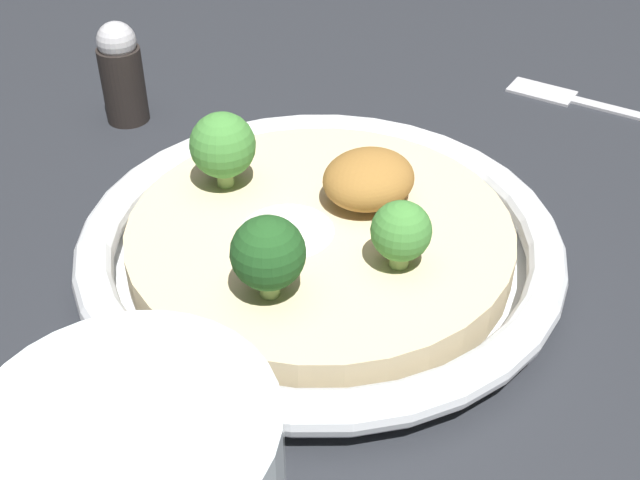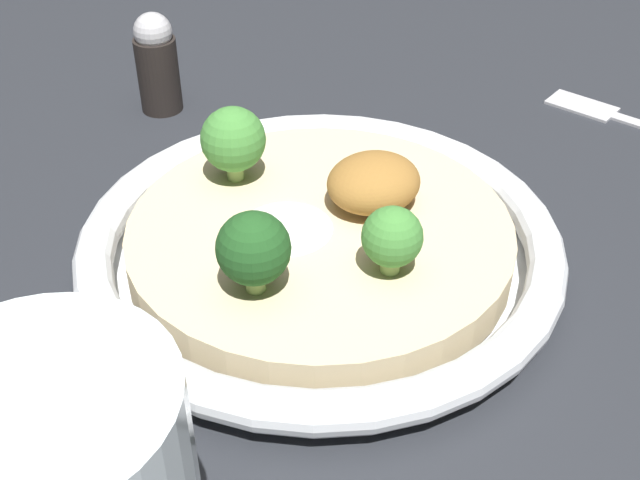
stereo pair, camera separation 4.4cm
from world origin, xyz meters
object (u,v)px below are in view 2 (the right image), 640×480
at_px(broccoli_front, 392,238).
at_px(broccoli_back_left, 233,140).
at_px(risotto_bowl, 320,243).
at_px(fork_utensil, 632,120).
at_px(broccoli_front_left, 253,249).
at_px(pepper_shaker, 155,63).

relative_size(broccoli_front, broccoli_back_left, 0.82).
height_order(risotto_bowl, fork_utensil, risotto_bowl).
distance_m(risotto_bowl, broccoli_front, 0.06).
xyz_separation_m(broccoli_front_left, fork_utensil, (0.33, 0.04, -0.05)).
bearing_deg(broccoli_front, broccoli_back_left, 102.27).
xyz_separation_m(broccoli_front, broccoli_front_left, (-0.06, 0.02, 0.00)).
distance_m(broccoli_front, broccoli_front_left, 0.07).
relative_size(fork_utensil, pepper_shaker, 2.18).
bearing_deg(pepper_shaker, broccoli_back_left, -95.86).
xyz_separation_m(risotto_bowl, broccoli_back_left, (-0.02, 0.07, 0.04)).
xyz_separation_m(fork_utensil, pepper_shaker, (-0.28, 0.20, 0.03)).
height_order(broccoli_front_left, fork_utensil, broccoli_front_left).
bearing_deg(fork_utensil, broccoli_front_left, 79.35).
relative_size(risotto_bowl, broccoli_back_left, 5.91).
height_order(fork_utensil, pepper_shaker, pepper_shaker).
relative_size(broccoli_back_left, pepper_shaker, 0.61).
xyz_separation_m(broccoli_front, pepper_shaker, (-0.01, 0.27, -0.01)).
height_order(broccoli_back_left, pepper_shaker, same).
bearing_deg(broccoli_front_left, pepper_shaker, 77.71).
bearing_deg(fork_utensil, risotto_bowl, 75.00).
height_order(broccoli_front, broccoli_back_left, broccoli_back_left).
bearing_deg(risotto_bowl, broccoli_front, -81.01).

